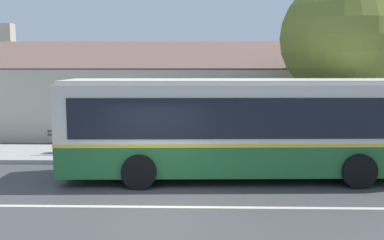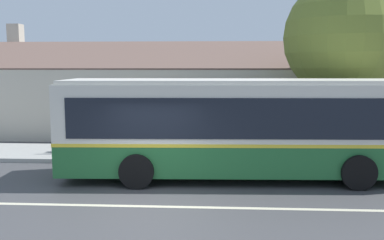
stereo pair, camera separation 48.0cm
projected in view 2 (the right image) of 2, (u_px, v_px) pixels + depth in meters
ground_plane at (148, 206)px, 10.61m from camera, size 300.00×300.00×0.00m
sidewalk_far at (172, 154)px, 16.55m from camera, size 60.00×3.00×0.15m
lane_divider_stripe at (148, 206)px, 10.61m from camera, size 60.00×0.16×0.01m
community_building at (142, 97)px, 23.18m from camera, size 26.91×8.29×5.78m
transit_bus at (238, 125)px, 13.15m from camera, size 10.86×3.05×3.06m
bench_by_building at (77, 142)px, 16.41m from camera, size 1.81×0.51×0.94m
street_tree_primary at (344, 42)px, 16.44m from camera, size 4.66×4.66×6.88m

